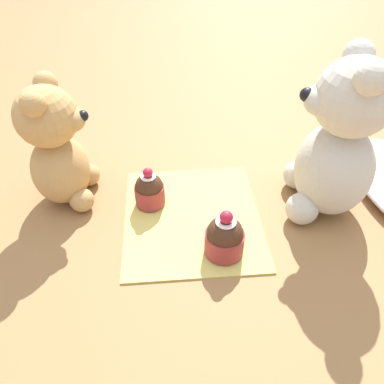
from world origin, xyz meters
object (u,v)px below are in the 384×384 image
(teddy_bear_tan, at_px, (57,148))
(cupcake_near_tan_bear, at_px, (149,190))
(teddy_bear_cream, at_px, (338,145))
(cupcake_near_cream_bear, at_px, (225,237))

(teddy_bear_tan, distance_m, cupcake_near_tan_bear, 0.16)
(teddy_bear_cream, height_order, cupcake_near_cream_bear, teddy_bear_cream)
(teddy_bear_cream, distance_m, cupcake_near_tan_bear, 0.31)
(teddy_bear_cream, bearing_deg, cupcake_near_cream_bear, -49.81)
(cupcake_near_cream_bear, bearing_deg, cupcake_near_tan_bear, -136.91)
(cupcake_near_cream_bear, distance_m, cupcake_near_tan_bear, 0.16)
(teddy_bear_tan, bearing_deg, cupcake_near_cream_bear, -118.89)
(teddy_bear_cream, distance_m, cupcake_near_cream_bear, 0.22)
(teddy_bear_cream, relative_size, cupcake_near_tan_bear, 3.71)
(teddy_bear_tan, height_order, cupcake_near_cream_bear, teddy_bear_tan)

